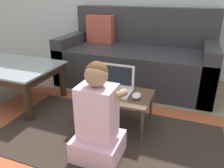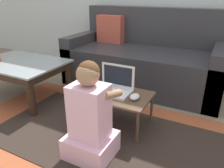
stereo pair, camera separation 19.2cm
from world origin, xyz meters
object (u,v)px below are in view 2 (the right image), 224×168
Objects in this scene: coffee_table at (21,67)px; laptop_desk at (115,97)px; laptop at (114,87)px; couch at (144,59)px; person_seated at (90,120)px; computer_mouse at (135,97)px.

coffee_table reaches higher than laptop_desk.
laptop_desk is at bearing -2.13° from coffee_table.
coffee_table is 3.00× the size of laptop.
couch reaches higher than person_seated.
laptop is (1.15, -0.01, -0.00)m from coffee_table.
computer_mouse is at bearing -74.29° from couch.
computer_mouse is (0.22, -0.05, -0.02)m from laptop.
laptop_desk is (1.18, -0.04, -0.07)m from coffee_table.
coffee_table is 1.37m from computer_mouse.
person_seated is (0.14, -1.49, -0.02)m from couch.
person_seated is (-0.16, -0.43, -0.02)m from computer_mouse.
couch is 1.50m from person_seated.
coffee_table is at bearing -137.24° from couch.
coffee_table is 1.19m from laptop_desk.
person_seated is (1.22, -0.49, -0.04)m from coffee_table.
laptop is at bearing 134.14° from laptop_desk.
couch is 2.59× the size of person_seated.
laptop_desk is 0.20m from computer_mouse.
person_seated is at bearing -82.45° from laptop.
computer_mouse reaches higher than laptop_desk.
laptop is (-0.03, 0.03, 0.07)m from laptop_desk.
computer_mouse is 0.15× the size of person_seated.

